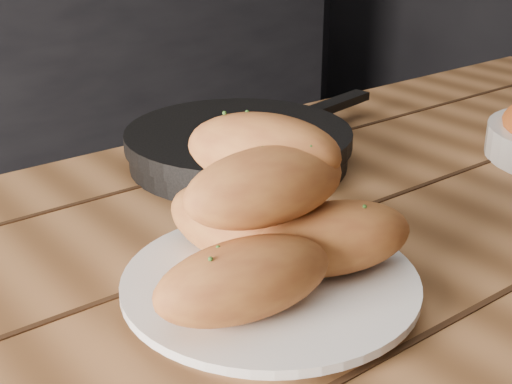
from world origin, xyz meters
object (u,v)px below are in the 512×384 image
plate (270,285)px  bread_rolls (267,216)px  skillet (240,146)px  table (408,331)px

plate → bread_rolls: bearing=117.1°
bread_rolls → skillet: (0.17, 0.27, -0.05)m
table → plate: size_ratio=6.31×
plate → skillet: size_ratio=0.61×
bread_rolls → skillet: bearing=57.6°
table → bread_rolls: size_ratio=6.25×
plate → bread_rolls: bread_rolls is taller
bread_rolls → plate: bearing=-62.9°
table → skillet: bearing=89.5°
plate → bread_rolls: size_ratio=0.99×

